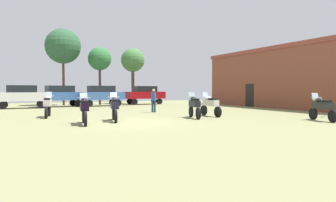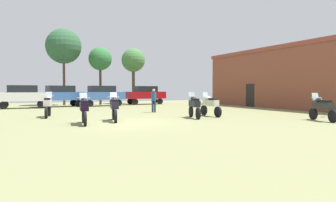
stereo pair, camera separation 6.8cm
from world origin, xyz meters
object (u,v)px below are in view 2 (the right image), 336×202
(motorcycle_2, at_px, (84,109))
(tree_1, at_px, (133,61))
(motorcycle_1, at_px, (48,105))
(car_5, at_px, (145,94))
(tree_4, at_px, (100,59))
(motorcycle_4, at_px, (210,104))
(brick_building, at_px, (293,78))
(motorcycle_3, at_px, (194,105))
(car_4, at_px, (60,94))
(motorcycle_6, at_px, (322,107))
(motorcycle_7, at_px, (114,107))
(person_1, at_px, (154,99))
(car_2, at_px, (23,95))
(tree_2, at_px, (64,46))
(car_1, at_px, (102,94))

(motorcycle_2, xyz_separation_m, tree_1, (8.93, 19.04, 4.21))
(motorcycle_1, bearing_deg, car_5, 58.13)
(motorcycle_2, bearing_deg, motorcycle_1, 112.51)
(car_5, xyz_separation_m, tree_4, (-4.60, 1.35, 3.69))
(motorcycle_4, bearing_deg, motorcycle_2, -171.78)
(motorcycle_2, distance_m, motorcycle_4, 7.89)
(brick_building, distance_m, motorcycle_3, 14.74)
(motorcycle_1, distance_m, car_4, 11.21)
(motorcycle_6, bearing_deg, motorcycle_7, 170.32)
(motorcycle_2, distance_m, person_1, 8.01)
(car_5, relative_size, tree_1, 0.69)
(motorcycle_2, height_order, tree_4, tree_4)
(person_1, height_order, tree_4, tree_4)
(motorcycle_4, distance_m, tree_1, 18.44)
(motorcycle_6, distance_m, car_4, 22.39)
(motorcycle_7, xyz_separation_m, car_2, (-4.34, 13.81, 0.43))
(person_1, bearing_deg, car_4, 148.00)
(motorcycle_3, height_order, tree_4, tree_4)
(car_5, bearing_deg, motorcycle_6, -176.90)
(motorcycle_7, relative_size, car_4, 0.50)
(car_5, distance_m, tree_1, 4.44)
(tree_1, distance_m, tree_2, 7.81)
(car_4, height_order, car_5, same)
(brick_building, bearing_deg, motorcycle_2, -163.60)
(motorcycle_6, bearing_deg, car_5, 111.07)
(motorcycle_1, relative_size, tree_1, 0.36)
(motorcycle_6, bearing_deg, car_2, 143.02)
(motorcycle_4, xyz_separation_m, motorcycle_7, (-6.12, -0.30, 0.01))
(motorcycle_3, relative_size, car_1, 0.47)
(motorcycle_1, distance_m, person_1, 7.18)
(motorcycle_7, height_order, car_1, car_1)
(car_1, distance_m, tree_1, 6.91)
(motorcycle_7, bearing_deg, car_1, 90.96)
(motorcycle_7, height_order, car_5, car_5)
(car_4, bearing_deg, motorcycle_4, -164.03)
(motorcycle_6, bearing_deg, motorcycle_1, 161.95)
(car_2, distance_m, tree_2, 7.35)
(tree_1, relative_size, tree_2, 0.81)
(motorcycle_7, bearing_deg, brick_building, 27.02)
(car_1, height_order, car_2, same)
(motorcycle_4, height_order, tree_1, tree_1)
(brick_building, distance_m, tree_2, 22.81)
(motorcycle_4, bearing_deg, motorcycle_3, -157.55)
(brick_building, bearing_deg, car_4, 152.93)
(motorcycle_7, bearing_deg, car_2, 118.99)
(motorcycle_3, xyz_separation_m, car_4, (-5.74, 15.23, 0.44))
(motorcycle_1, xyz_separation_m, motorcycle_7, (2.98, -3.87, -0.01))
(motorcycle_4, relative_size, tree_2, 0.28)
(motorcycle_6, distance_m, car_2, 23.25)
(person_1, relative_size, tree_2, 0.21)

